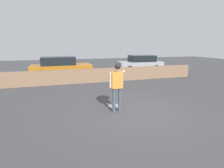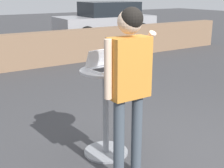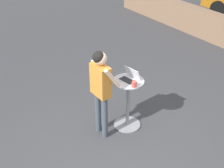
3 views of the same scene
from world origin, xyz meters
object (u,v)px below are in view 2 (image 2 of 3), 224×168
(coffee_mug, at_px, (124,64))
(standing_person, at_px, (129,74))
(laptop, at_px, (104,65))
(parked_car_further_down, at_px, (106,20))
(cafe_table, at_px, (106,110))

(coffee_mug, height_order, standing_person, standing_person)
(laptop, relative_size, parked_car_further_down, 0.09)
(coffee_mug, bearing_deg, standing_person, -121.56)
(cafe_table, bearing_deg, coffee_mug, -12.02)
(cafe_table, relative_size, parked_car_further_down, 0.26)
(standing_person, bearing_deg, cafe_table, 81.25)
(cafe_table, relative_size, standing_person, 0.59)
(parked_car_further_down, bearing_deg, coffee_mug, -121.03)
(standing_person, distance_m, parked_car_further_down, 10.06)
(laptop, distance_m, standing_person, 0.58)
(laptop, xyz_separation_m, coffee_mug, (0.23, -0.06, -0.00))
(cafe_table, xyz_separation_m, parked_car_further_down, (5.10, 8.06, 0.21))
(coffee_mug, xyz_separation_m, parked_car_further_down, (4.88, 8.11, -0.32))
(parked_car_further_down, bearing_deg, cafe_table, -122.33)
(coffee_mug, bearing_deg, laptop, 164.42)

